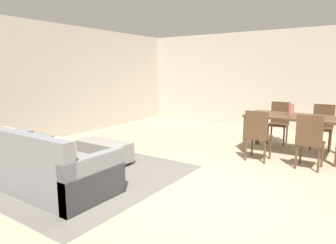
{
  "coord_description": "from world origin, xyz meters",
  "views": [
    {
      "loc": [
        1.71,
        -3.53,
        1.62
      ],
      "look_at": [
        -1.31,
        0.95,
        0.68
      ],
      "focal_mm": 31.81,
      "sensor_mm": 36.0,
      "label": 1
    }
  ],
  "objects_px": {
    "dining_chair_near_left": "(257,133)",
    "dining_chair_far_left": "(279,120)",
    "dining_chair_near_right": "(310,139)",
    "dining_chair_far_right": "(322,124)",
    "couch": "(41,167)",
    "dining_table": "(294,120)",
    "vase_centerpiece": "(291,110)",
    "ottoman_table": "(104,150)"
  },
  "relations": [
    {
      "from": "ottoman_table",
      "to": "dining_chair_far_left",
      "type": "distance_m",
      "value": 3.93
    },
    {
      "from": "dining_chair_far_right",
      "to": "dining_chair_far_left",
      "type": "bearing_deg",
      "value": -179.58
    },
    {
      "from": "dining_chair_far_right",
      "to": "ottoman_table",
      "type": "bearing_deg",
      "value": -133.05
    },
    {
      "from": "couch",
      "to": "dining_table",
      "type": "height_order",
      "value": "couch"
    },
    {
      "from": "dining_chair_far_left",
      "to": "vase_centerpiece",
      "type": "bearing_deg",
      "value": -63.95
    },
    {
      "from": "dining_table",
      "to": "dining_chair_far_right",
      "type": "bearing_deg",
      "value": 63.0
    },
    {
      "from": "ottoman_table",
      "to": "dining_chair_far_right",
      "type": "bearing_deg",
      "value": 46.95
    },
    {
      "from": "dining_chair_far_left",
      "to": "vase_centerpiece",
      "type": "distance_m",
      "value": 0.98
    },
    {
      "from": "dining_chair_near_left",
      "to": "dining_chair_far_left",
      "type": "bearing_deg",
      "value": 91.05
    },
    {
      "from": "dining_table",
      "to": "dining_chair_near_right",
      "type": "xyz_separation_m",
      "value": [
        0.42,
        -0.83,
        -0.15
      ]
    },
    {
      "from": "couch",
      "to": "dining_chair_near_right",
      "type": "relative_size",
      "value": 2.38
    },
    {
      "from": "ottoman_table",
      "to": "vase_centerpiece",
      "type": "relative_size",
      "value": 4.45
    },
    {
      "from": "couch",
      "to": "dining_chair_near_right",
      "type": "height_order",
      "value": "dining_chair_near_right"
    },
    {
      "from": "dining_table",
      "to": "dining_chair_near_left",
      "type": "relative_size",
      "value": 1.88
    },
    {
      "from": "dining_table",
      "to": "dining_chair_near_left",
      "type": "distance_m",
      "value": 0.96
    },
    {
      "from": "dining_table",
      "to": "dining_chair_far_right",
      "type": "xyz_separation_m",
      "value": [
        0.41,
        0.81,
        -0.15
      ]
    },
    {
      "from": "dining_table",
      "to": "dining_chair_far_left",
      "type": "bearing_deg",
      "value": 120.0
    },
    {
      "from": "dining_chair_near_left",
      "to": "dining_chair_far_right",
      "type": "relative_size",
      "value": 1.0
    },
    {
      "from": "dining_chair_near_left",
      "to": "dining_chair_far_left",
      "type": "relative_size",
      "value": 1.0
    },
    {
      "from": "dining_chair_near_left",
      "to": "dining_chair_far_right",
      "type": "xyz_separation_m",
      "value": [
        0.84,
        1.65,
        0.0
      ]
    },
    {
      "from": "dining_chair_near_right",
      "to": "dining_chair_far_right",
      "type": "distance_m",
      "value": 1.64
    },
    {
      "from": "dining_chair_near_right",
      "to": "dining_chair_near_left",
      "type": "bearing_deg",
      "value": -179.1
    },
    {
      "from": "dining_table",
      "to": "vase_centerpiece",
      "type": "height_order",
      "value": "vase_centerpiece"
    },
    {
      "from": "ottoman_table",
      "to": "dining_chair_near_left",
      "type": "xyz_separation_m",
      "value": [
        2.21,
        1.62,
        0.3
      ]
    },
    {
      "from": "dining_chair_far_left",
      "to": "dining_chair_far_right",
      "type": "distance_m",
      "value": 0.87
    },
    {
      "from": "ottoman_table",
      "to": "dining_chair_far_left",
      "type": "bearing_deg",
      "value": 56.26
    },
    {
      "from": "ottoman_table",
      "to": "vase_centerpiece",
      "type": "height_order",
      "value": "vase_centerpiece"
    },
    {
      "from": "couch",
      "to": "dining_chair_far_right",
      "type": "distance_m",
      "value": 5.43
    },
    {
      "from": "dining_chair_near_left",
      "to": "couch",
      "type": "bearing_deg",
      "value": -126.05
    },
    {
      "from": "dining_chair_near_left",
      "to": "dining_chair_far_left",
      "type": "distance_m",
      "value": 1.64
    },
    {
      "from": "dining_chair_near_left",
      "to": "vase_centerpiece",
      "type": "bearing_deg",
      "value": 65.81
    },
    {
      "from": "dining_table",
      "to": "dining_chair_far_left",
      "type": "relative_size",
      "value": 1.88
    },
    {
      "from": "ottoman_table",
      "to": "dining_chair_near_right",
      "type": "height_order",
      "value": "dining_chair_near_right"
    },
    {
      "from": "ottoman_table",
      "to": "dining_chair_far_right",
      "type": "relative_size",
      "value": 1.12
    },
    {
      "from": "dining_table",
      "to": "dining_chair_far_right",
      "type": "height_order",
      "value": "dining_chair_far_right"
    },
    {
      "from": "dining_chair_near_left",
      "to": "vase_centerpiece",
      "type": "relative_size",
      "value": 3.98
    },
    {
      "from": "dining_table",
      "to": "dining_chair_near_right",
      "type": "height_order",
      "value": "dining_chair_near_right"
    },
    {
      "from": "dining_chair_near_left",
      "to": "dining_chair_near_right",
      "type": "bearing_deg",
      "value": 0.9
    },
    {
      "from": "dining_table",
      "to": "dining_chair_near_left",
      "type": "height_order",
      "value": "dining_chair_near_left"
    },
    {
      "from": "dining_chair_near_left",
      "to": "dining_chair_near_right",
      "type": "relative_size",
      "value": 1.0
    },
    {
      "from": "dining_chair_far_right",
      "to": "couch",
      "type": "bearing_deg",
      "value": -122.99
    },
    {
      "from": "ottoman_table",
      "to": "dining_chair_near_left",
      "type": "relative_size",
      "value": 1.12
    }
  ]
}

